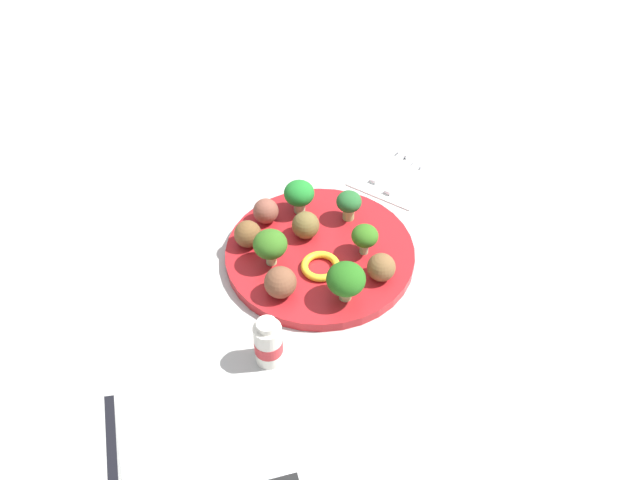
{
  "coord_description": "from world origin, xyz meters",
  "views": [
    {
      "loc": [
        -0.57,
        -0.36,
        0.7
      ],
      "look_at": [
        0.0,
        0.0,
        0.04
      ],
      "focal_mm": 36.55,
      "sensor_mm": 36.0,
      "label": 1
    }
  ],
  "objects_px": {
    "plate": "(320,253)",
    "napkin": "(401,170)",
    "broccoli_floret_center": "(365,237)",
    "broccoli_floret_near_rim": "(299,194)",
    "broccoli_floret_front_right": "(270,245)",
    "fork": "(395,162)",
    "yogurt_bottle": "(268,343)",
    "meatball_mid_left": "(380,269)",
    "meatball_near_rim": "(266,211)",
    "broccoli_floret_back_left": "(350,204)",
    "meatball_front_right": "(248,234)",
    "knife": "(413,169)",
    "broccoli_floret_front_left": "(346,280)",
    "meatball_center": "(306,225)",
    "meatball_far_rim": "(283,284)",
    "pepper_ring_front_right": "(321,266)"
  },
  "relations": [
    {
      "from": "meatball_near_rim",
      "to": "yogurt_bottle",
      "type": "bearing_deg",
      "value": -143.42
    },
    {
      "from": "plate",
      "to": "meatball_near_rim",
      "type": "relative_size",
      "value": 7.16
    },
    {
      "from": "pepper_ring_front_right",
      "to": "fork",
      "type": "relative_size",
      "value": 0.47
    },
    {
      "from": "napkin",
      "to": "meatball_near_rim",
      "type": "bearing_deg",
      "value": 155.18
    },
    {
      "from": "broccoli_floret_center",
      "to": "broccoli_floret_back_left",
      "type": "relative_size",
      "value": 0.99
    },
    {
      "from": "pepper_ring_front_right",
      "to": "knife",
      "type": "height_order",
      "value": "pepper_ring_front_right"
    },
    {
      "from": "broccoli_floret_front_right",
      "to": "meatball_mid_left",
      "type": "height_order",
      "value": "broccoli_floret_front_right"
    },
    {
      "from": "meatball_far_rim",
      "to": "knife",
      "type": "relative_size",
      "value": 0.31
    },
    {
      "from": "meatball_near_rim",
      "to": "napkin",
      "type": "relative_size",
      "value": 0.23
    },
    {
      "from": "broccoli_floret_center",
      "to": "meatball_near_rim",
      "type": "distance_m",
      "value": 0.16
    },
    {
      "from": "meatball_near_rim",
      "to": "pepper_ring_front_right",
      "type": "bearing_deg",
      "value": -108.16
    },
    {
      "from": "broccoli_floret_near_rim",
      "to": "meatball_near_rim",
      "type": "distance_m",
      "value": 0.06
    },
    {
      "from": "plate",
      "to": "meatball_mid_left",
      "type": "height_order",
      "value": "meatball_mid_left"
    },
    {
      "from": "broccoli_floret_front_right",
      "to": "fork",
      "type": "xyz_separation_m",
      "value": [
        0.32,
        -0.03,
        -0.04
      ]
    },
    {
      "from": "broccoli_floret_front_right",
      "to": "broccoli_floret_near_rim",
      "type": "relative_size",
      "value": 1.03
    },
    {
      "from": "meatball_center",
      "to": "meatball_front_right",
      "type": "xyz_separation_m",
      "value": [
        -0.06,
        0.06,
        -0.0
      ]
    },
    {
      "from": "meatball_far_rim",
      "to": "meatball_mid_left",
      "type": "bearing_deg",
      "value": -45.32
    },
    {
      "from": "broccoli_floret_back_left",
      "to": "yogurt_bottle",
      "type": "xyz_separation_m",
      "value": [
        -0.27,
        -0.04,
        -0.01
      ]
    },
    {
      "from": "broccoli_floret_front_left",
      "to": "broccoli_floret_front_right",
      "type": "bearing_deg",
      "value": 90.14
    },
    {
      "from": "broccoli_floret_center",
      "to": "broccoli_floret_near_rim",
      "type": "xyz_separation_m",
      "value": [
        0.02,
        0.13,
        0.0
      ]
    },
    {
      "from": "pepper_ring_front_right",
      "to": "meatball_near_rim",
      "type": "bearing_deg",
      "value": 71.84
    },
    {
      "from": "meatball_mid_left",
      "to": "yogurt_bottle",
      "type": "distance_m",
      "value": 0.19
    },
    {
      "from": "broccoli_floret_near_rim",
      "to": "meatball_mid_left",
      "type": "bearing_deg",
      "value": -108.79
    },
    {
      "from": "plate",
      "to": "napkin",
      "type": "bearing_deg",
      "value": -1.62
    },
    {
      "from": "pepper_ring_front_right",
      "to": "knife",
      "type": "distance_m",
      "value": 0.29
    },
    {
      "from": "broccoli_floret_front_left",
      "to": "meatball_mid_left",
      "type": "distance_m",
      "value": 0.06
    },
    {
      "from": "fork",
      "to": "yogurt_bottle",
      "type": "distance_m",
      "value": 0.45
    },
    {
      "from": "broccoli_floret_front_right",
      "to": "yogurt_bottle",
      "type": "relative_size",
      "value": 0.77
    },
    {
      "from": "pepper_ring_front_right",
      "to": "napkin",
      "type": "bearing_deg",
      "value": 2.92
    },
    {
      "from": "meatball_center",
      "to": "napkin",
      "type": "relative_size",
      "value": 0.24
    },
    {
      "from": "broccoli_floret_center",
      "to": "pepper_ring_front_right",
      "type": "bearing_deg",
      "value": 150.19
    },
    {
      "from": "plate",
      "to": "meatball_center",
      "type": "bearing_deg",
      "value": 67.39
    },
    {
      "from": "napkin",
      "to": "yogurt_bottle",
      "type": "xyz_separation_m",
      "value": [
        -0.44,
        -0.04,
        0.03
      ]
    },
    {
      "from": "meatball_mid_left",
      "to": "broccoli_floret_front_left",
      "type": "bearing_deg",
      "value": 157.74
    },
    {
      "from": "meatball_front_right",
      "to": "knife",
      "type": "xyz_separation_m",
      "value": [
        0.3,
        -0.12,
        -0.03
      ]
    },
    {
      "from": "plate",
      "to": "meatball_center",
      "type": "height_order",
      "value": "meatball_center"
    },
    {
      "from": "broccoli_floret_near_rim",
      "to": "napkin",
      "type": "xyz_separation_m",
      "value": [
        0.19,
        -0.08,
        -0.05
      ]
    },
    {
      "from": "napkin",
      "to": "knife",
      "type": "height_order",
      "value": "knife"
    },
    {
      "from": "broccoli_floret_front_right",
      "to": "fork",
      "type": "bearing_deg",
      "value": -6.29
    },
    {
      "from": "broccoli_floret_front_left",
      "to": "meatball_far_rim",
      "type": "bearing_deg",
      "value": 118.82
    },
    {
      "from": "fork",
      "to": "meatball_center",
      "type": "bearing_deg",
      "value": 174.27
    },
    {
      "from": "broccoli_floret_front_left",
      "to": "meatball_near_rim",
      "type": "height_order",
      "value": "broccoli_floret_front_left"
    },
    {
      "from": "broccoli_floret_near_rim",
      "to": "meatball_far_rim",
      "type": "xyz_separation_m",
      "value": [
        -0.16,
        -0.08,
        -0.01
      ]
    },
    {
      "from": "broccoli_floret_front_right",
      "to": "fork",
      "type": "height_order",
      "value": "broccoli_floret_front_right"
    },
    {
      "from": "broccoli_floret_front_left",
      "to": "broccoli_floret_back_left",
      "type": "xyz_separation_m",
      "value": [
        0.14,
        0.08,
        -0.01
      ]
    },
    {
      "from": "plate",
      "to": "meatball_mid_left",
      "type": "distance_m",
      "value": 0.11
    },
    {
      "from": "plate",
      "to": "meatball_near_rim",
      "type": "height_order",
      "value": "meatball_near_rim"
    },
    {
      "from": "plate",
      "to": "broccoli_floret_near_rim",
      "type": "relative_size",
      "value": 5.05
    },
    {
      "from": "broccoli_floret_front_right",
      "to": "pepper_ring_front_right",
      "type": "bearing_deg",
      "value": -67.33
    },
    {
      "from": "broccoli_floret_center",
      "to": "napkin",
      "type": "bearing_deg",
      "value": 12.9
    }
  ]
}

